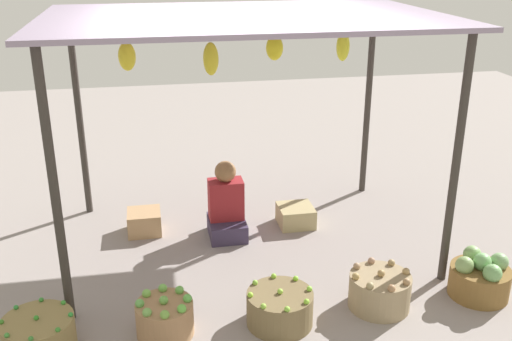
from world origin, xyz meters
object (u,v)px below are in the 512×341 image
(wooden_crate_stacked_rear, at_px, (296,216))
(basket_potatoes, at_px, (380,291))
(basket_cabbages, at_px, (480,278))
(basket_green_apples, at_px, (165,317))
(basket_limes, at_px, (280,308))
(vendor_person, at_px, (226,208))
(wooden_crate_near_vendor, at_px, (144,222))
(basket_green_chilies, at_px, (39,334))

(wooden_crate_stacked_rear, bearing_deg, basket_potatoes, -79.27)
(wooden_crate_stacked_rear, bearing_deg, basket_cabbages, -53.06)
(basket_green_apples, relative_size, basket_potatoes, 0.87)
(basket_green_apples, xyz_separation_m, basket_limes, (0.88, -0.03, -0.01))
(vendor_person, bearing_deg, wooden_crate_near_vendor, 165.43)
(basket_limes, bearing_deg, vendor_person, 97.26)
(basket_green_apples, xyz_separation_m, basket_cabbages, (2.59, 0.04, 0.02))
(basket_limes, height_order, wooden_crate_near_vendor, basket_limes)
(basket_green_chilies, xyz_separation_m, basket_green_apples, (0.90, 0.02, 0.01))
(basket_green_chilies, distance_m, basket_green_apples, 0.90)
(vendor_person, bearing_deg, basket_cabbages, -37.51)
(basket_limes, xyz_separation_m, basket_potatoes, (0.84, 0.07, 0.01))
(basket_green_apples, height_order, wooden_crate_stacked_rear, basket_green_apples)
(vendor_person, relative_size, basket_limes, 1.52)
(basket_potatoes, height_order, wooden_crate_near_vendor, basket_potatoes)
(basket_potatoes, relative_size, wooden_crate_near_vendor, 1.49)
(basket_green_apples, height_order, basket_cabbages, basket_cabbages)
(basket_limes, height_order, wooden_crate_stacked_rear, basket_limes)
(basket_green_apples, relative_size, wooden_crate_stacked_rear, 1.21)
(basket_potatoes, distance_m, basket_cabbages, 0.88)
(basket_green_chilies, bearing_deg, basket_limes, -0.25)
(basket_potatoes, bearing_deg, basket_green_apples, -178.69)
(vendor_person, height_order, wooden_crate_near_vendor, vendor_person)
(vendor_person, distance_m, basket_cabbages, 2.41)
(basket_green_chilies, xyz_separation_m, basket_limes, (1.77, -0.01, 0.00))
(basket_cabbages, xyz_separation_m, wooden_crate_near_vendor, (-2.72, 1.68, -0.05))
(vendor_person, relative_size, basket_potatoes, 1.58)
(basket_limes, relative_size, basket_potatoes, 1.04)
(basket_limes, relative_size, basket_cabbages, 1.05)
(basket_green_chilies, relative_size, wooden_crate_near_vendor, 1.55)
(vendor_person, xyz_separation_m, basket_potatoes, (1.03, -1.47, -0.15))
(basket_green_apples, bearing_deg, vendor_person, 65.79)
(vendor_person, distance_m, wooden_crate_stacked_rear, 0.77)
(basket_limes, height_order, basket_potatoes, basket_potatoes)
(basket_cabbages, bearing_deg, wooden_crate_near_vendor, 148.35)
(vendor_person, bearing_deg, basket_potatoes, -54.89)
(basket_green_apples, bearing_deg, wooden_crate_stacked_rear, 48.55)
(basket_green_chilies, bearing_deg, basket_potatoes, 1.35)
(wooden_crate_stacked_rear, bearing_deg, basket_green_chilies, -144.92)
(basket_potatoes, xyz_separation_m, wooden_crate_stacked_rear, (-0.30, 1.57, -0.04))
(basket_potatoes, bearing_deg, basket_cabbages, 0.24)
(vendor_person, relative_size, basket_green_chilies, 1.52)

